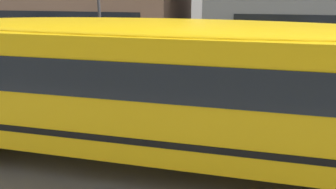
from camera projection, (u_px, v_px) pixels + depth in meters
name	position (u px, v px, depth m)	size (l,w,h in m)	color
ground_plane	(279.00, 135.00, 8.65)	(400.00, 400.00, 0.00)	#54514F
sidewalk_far	(264.00, 71.00, 15.51)	(120.00, 3.00, 0.01)	gray
lane_centreline	(279.00, 135.00, 8.64)	(110.00, 0.16, 0.01)	silver
school_bus	(155.00, 80.00, 6.96)	(13.70, 3.45, 3.05)	yellow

